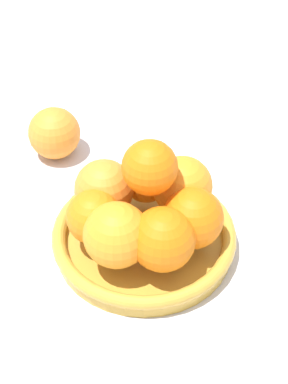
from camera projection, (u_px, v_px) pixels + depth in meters
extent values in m
plane|color=silver|center=(144.00, 246.00, 0.85)|extent=(4.00, 4.00, 0.00)
cylinder|color=gold|center=(144.00, 242.00, 0.85)|extent=(0.23, 0.23, 0.01)
torus|color=gold|center=(144.00, 234.00, 0.84)|extent=(0.24, 0.24, 0.02)
sphere|color=orange|center=(120.00, 237.00, 0.76)|extent=(0.08, 0.08, 0.08)
sphere|color=orange|center=(163.00, 239.00, 0.76)|extent=(0.08, 0.08, 0.08)
sphere|color=orange|center=(192.00, 218.00, 0.79)|extent=(0.08, 0.08, 0.08)
sphere|color=orange|center=(182.00, 186.00, 0.83)|extent=(0.08, 0.08, 0.08)
sphere|color=orange|center=(146.00, 178.00, 0.85)|extent=(0.07, 0.07, 0.07)
sphere|color=orange|center=(106.00, 187.00, 0.83)|extent=(0.08, 0.08, 0.08)
sphere|color=orange|center=(94.00, 217.00, 0.80)|extent=(0.07, 0.07, 0.07)
sphere|color=orange|center=(151.00, 168.00, 0.77)|extent=(0.07, 0.07, 0.07)
sphere|color=orange|center=(54.00, 133.00, 0.97)|extent=(0.08, 0.08, 0.08)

